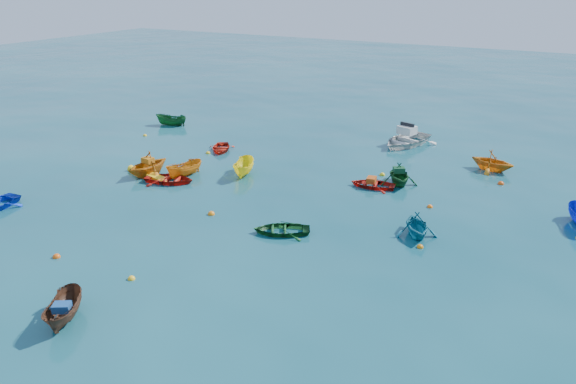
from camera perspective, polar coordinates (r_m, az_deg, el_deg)
The scene contains 28 objects.
ground at distance 28.13m, azimuth -4.95°, elevation -4.02°, with size 160.00×160.00×0.00m, color #0A3E4E.
sampan_brown_mid at distance 22.90m, azimuth -21.64°, elevation -12.05°, with size 1.03×2.72×1.05m, color #502E1D.
dinghy_orange_w at distance 36.84m, azimuth -13.97°, elevation 1.68°, with size 2.67×3.09×1.63m, color #CA6E13.
sampan_yellow_mid at distance 35.88m, azimuth -4.47°, elevation 1.74°, with size 1.10×2.91×1.13m, color yellow.
dinghy_green_e at distance 27.90m, azimuth -0.67°, elevation -4.17°, with size 2.00×2.79×0.58m, color #10471C.
dinghy_cyan_se at distance 28.38m, azimuth 12.86°, elevation -4.28°, with size 2.09×2.43×1.28m, color #16728C.
dinghy_red_nw at distance 35.25m, azimuth -11.95°, elevation 0.96°, with size 2.20×3.07×0.64m, color #B0180E.
sampan_orange_n at distance 36.15m, azimuth -10.42°, elevation 1.60°, with size 1.02×2.71×1.05m, color orange.
dinghy_green_n at distance 34.91m, azimuth 11.14°, elevation 0.82°, with size 2.30×2.66×1.40m, color #114A1E.
dinghy_red_ne at distance 34.14m, azimuth 8.60°, elevation 0.51°, with size 1.91×2.68×0.56m, color #AE170E.
dinghy_red_far at distance 41.04m, azimuth -6.84°, elevation 4.21°, with size 1.90×2.66×0.55m, color red.
dinghy_orange_far at distance 38.94m, azimuth 19.94°, elevation 2.09°, with size 2.40×2.78×1.46m, color orange.
sampan_green_far at distance 48.62m, azimuth -11.76°, elevation 6.64°, with size 1.01×2.68×1.04m, color #124E1F.
kayak_yellow at distance 36.44m, azimuth -13.95°, elevation 1.47°, with size 0.55×3.72×0.37m, color yellow, non-canonical shape.
motorboat_white at distance 43.06m, azimuth 11.87°, elevation 4.72°, with size 3.40×4.76×1.59m, color silver.
tarp_blue_a at distance 22.43m, azimuth -21.99°, elevation -10.81°, with size 0.61×0.47×0.30m, color navy.
tarp_orange_a at distance 36.56m, azimuth -14.05°, elevation 3.16°, with size 0.70×0.53×0.34m, color #C67014.
tarp_green_b at distance 34.71m, azimuth 11.20°, elevation 2.21°, with size 0.67×0.51×0.33m, color #124826.
tarp_orange_b at distance 34.00m, azimuth 8.47°, elevation 1.23°, with size 0.68×0.52×0.33m, color #B94812.
buoy_or_a at distance 27.67m, azimuth -22.45°, elevation -6.16°, with size 0.36×0.36×0.36m, color #DF530C.
buoy_ye_a at distance 24.80m, azimuth -15.62°, elevation -8.53°, with size 0.32×0.32×0.32m, color yellow.
buoy_or_b at distance 27.19m, azimuth 13.27°, elevation -5.51°, with size 0.32×0.32×0.32m, color orange.
buoy_ye_b at distance 45.88m, azimuth -14.32°, elevation 5.54°, with size 0.31×0.31×0.31m, color yellow.
buoy_or_c at distance 30.23m, azimuth -7.80°, elevation -2.28°, with size 0.38×0.38×0.38m, color orange.
buoy_ye_c at distance 36.21m, azimuth 9.55°, elevation 1.69°, with size 0.36×0.36×0.36m, color yellow.
buoy_or_d at distance 31.82m, azimuth 14.21°, elevation -1.52°, with size 0.32×0.32×0.32m, color orange.
buoy_ye_d at distance 40.50m, azimuth -8.13°, elevation 3.91°, with size 0.33×0.33×0.33m, color yellow.
buoy_or_e at distance 36.59m, azimuth 20.81°, elevation 0.75°, with size 0.38×0.38×0.38m, color #E64A0C.
Camera 1 is at (14.37, -20.96, 12.07)m, focal length 35.00 mm.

